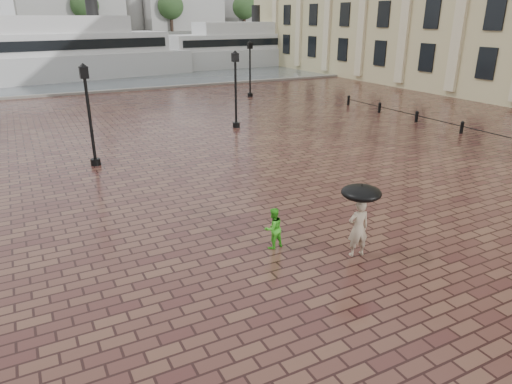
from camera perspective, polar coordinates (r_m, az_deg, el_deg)
ground at (r=15.50m, az=9.56°, el=-3.53°), size 300.00×300.00×0.00m
harbour_water at (r=103.70m, az=-23.53°, el=15.89°), size 240.00×240.00×0.00m
quay_edge at (r=44.47m, az=-16.26°, el=12.01°), size 80.00×0.60×0.30m
far_shore at (r=171.45m, az=-25.77°, el=17.31°), size 300.00×60.00×2.00m
distant_skyline at (r=170.89m, az=-8.64°, el=21.88°), size 102.50×22.00×33.00m
far_trees at (r=149.43m, az=-25.81°, el=20.30°), size 188.00×8.00×13.50m
bollard_row at (r=29.35m, az=24.35°, el=7.46°), size 0.22×21.22×0.73m
street_lamps at (r=29.81m, az=-13.58°, el=12.69°), size 21.44×14.44×4.40m
adult_pedestrian at (r=13.10m, az=12.66°, el=-4.45°), size 0.68×0.52×1.69m
child_pedestrian at (r=13.31m, az=2.17°, el=-4.54°), size 0.66×0.55×1.24m
ferry_near at (r=55.42m, az=-22.48°, el=15.72°), size 27.81×11.29×8.88m
ferry_far at (r=64.97m, az=-2.26°, el=17.50°), size 24.25×7.52×7.84m
umbrella at (r=12.69m, az=13.03°, el=-0.11°), size 1.10×1.10×1.14m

